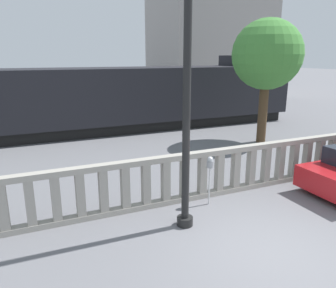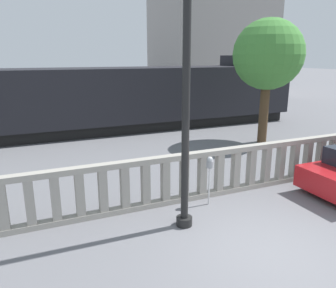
{
  "view_description": "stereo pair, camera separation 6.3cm",
  "coord_description": "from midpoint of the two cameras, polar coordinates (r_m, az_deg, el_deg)",
  "views": [
    {
      "loc": [
        -4.21,
        -4.38,
        3.77
      ],
      "look_at": [
        -0.57,
        3.88,
        1.34
      ],
      "focal_mm": 35.0,
      "sensor_mm": 36.0,
      "label": 1
    },
    {
      "loc": [
        -4.15,
        -4.4,
        3.77
      ],
      "look_at": [
        -0.57,
        3.88,
        1.34
      ],
      "focal_mm": 35.0,
      "sensor_mm": 36.0,
      "label": 2
    }
  ],
  "objects": [
    {
      "name": "ground_plane",
      "position": [
        7.14,
        17.57,
        -17.59
      ],
      "size": [
        160.0,
        160.0,
        0.0
      ],
      "primitive_type": "plane",
      "color": "slate"
    },
    {
      "name": "balustrade",
      "position": [
        8.94,
        5.77,
        -5.34
      ],
      "size": [
        12.92,
        0.24,
        1.32
      ],
      "color": "#9E998E",
      "rests_on": "ground"
    },
    {
      "name": "lamppost",
      "position": [
        6.83,
        3.05,
        10.94
      ],
      "size": [
        0.37,
        0.37,
        6.46
      ],
      "color": "black",
      "rests_on": "ground"
    },
    {
      "name": "parking_meter",
      "position": [
        8.43,
        7.12,
        -3.82
      ],
      "size": [
        0.18,
        0.18,
        1.31
      ],
      "color": "silver",
      "rests_on": "ground"
    },
    {
      "name": "train_near",
      "position": [
        16.84,
        -13.2,
        7.61
      ],
      "size": [
        22.73,
        3.04,
        3.8
      ],
      "color": "black",
      "rests_on": "ground"
    },
    {
      "name": "building_block",
      "position": [
        33.19,
        7.2,
        19.34
      ],
      "size": [
        10.18,
        7.82,
        12.59
      ],
      "color": "gray",
      "rests_on": "ground"
    },
    {
      "name": "tree_left",
      "position": [
        14.94,
        16.75,
        14.57
      ],
      "size": [
        2.97,
        2.97,
        5.32
      ],
      "color": "#4C3823",
      "rests_on": "ground"
    }
  ]
}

